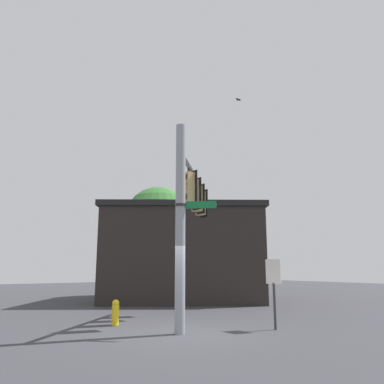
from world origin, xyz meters
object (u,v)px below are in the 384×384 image
traffic_light_arm_end (200,203)px  bird_flying (238,100)px  traffic_light_nearest_pole (188,187)px  historical_marker (274,283)px  fire_hydrant (115,312)px  traffic_light_mid_inner (193,193)px  street_name_sign (189,205)px  traffic_light_mid_outer (197,198)px

traffic_light_arm_end → bird_flying: size_ratio=4.54×
traffic_light_nearest_pole → historical_marker: size_ratio=0.62×
traffic_light_arm_end → fire_hydrant: (-0.89, 4.24, -4.21)m
traffic_light_mid_inner → street_name_sign: traffic_light_mid_inner is taller
traffic_light_arm_end → bird_flying: bearing=174.6°
traffic_light_nearest_pole → bird_flying: size_ratio=4.54×
traffic_light_nearest_pole → street_name_sign: size_ratio=1.36×
traffic_light_mid_outer → street_name_sign: bearing=139.5°
historical_marker → traffic_light_arm_end: bearing=-8.1°
bird_flying → traffic_light_arm_end: bearing=-5.4°
traffic_light_mid_inner → historical_marker: (-3.02, -0.93, -3.23)m
traffic_light_nearest_pole → street_name_sign: traffic_light_nearest_pole is taller
traffic_light_mid_inner → fire_hydrant: bearing=74.5°
bird_flying → traffic_light_mid_outer: bearing=14.8°
traffic_light_mid_inner → street_name_sign: size_ratio=1.36×
traffic_light_mid_outer → historical_marker: (-3.83, -0.13, -3.23)m
traffic_light_nearest_pole → bird_flying: (-0.40, -2.13, 3.70)m
traffic_light_mid_inner → historical_marker: size_ratio=0.62×
fire_hydrant → street_name_sign: bearing=-161.8°
traffic_light_mid_inner → traffic_light_mid_outer: size_ratio=1.00×
traffic_light_arm_end → street_name_sign: 5.07m
traffic_light_arm_end → historical_marker: (-4.64, 0.66, -3.23)m
fire_hydrant → traffic_light_arm_end: bearing=-78.2°
fire_hydrant → historical_marker: (-3.75, -3.58, 0.99)m
traffic_light_arm_end → historical_marker: 5.69m
fire_hydrant → traffic_light_nearest_pole: bearing=-129.8°
historical_marker → traffic_light_nearest_pole: bearing=38.0°
traffic_light_mid_inner → traffic_light_arm_end: size_ratio=1.00×
traffic_light_nearest_pole → fire_hydrant: traffic_light_nearest_pole is taller
traffic_light_nearest_pole → traffic_light_mid_outer: bearing=-44.5°
historical_marker → traffic_light_mid_inner: bearing=17.1°
traffic_light_mid_outer → street_name_sign: traffic_light_mid_outer is taller
bird_flying → historical_marker: size_ratio=0.14×
traffic_light_mid_inner → fire_hydrant: traffic_light_mid_inner is taller
traffic_light_mid_inner → bird_flying: size_ratio=4.54×
street_name_sign → bird_flying: 5.58m
traffic_light_mid_outer → bird_flying: bearing=-165.2°
traffic_light_arm_end → fire_hydrant: 6.05m
traffic_light_nearest_pole → traffic_light_mid_inner: same height
traffic_light_mid_inner → bird_flying: 4.11m
traffic_light_nearest_pole → street_name_sign: bearing=145.2°
traffic_light_mid_outer → traffic_light_arm_end: (0.81, -0.80, 0.00)m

